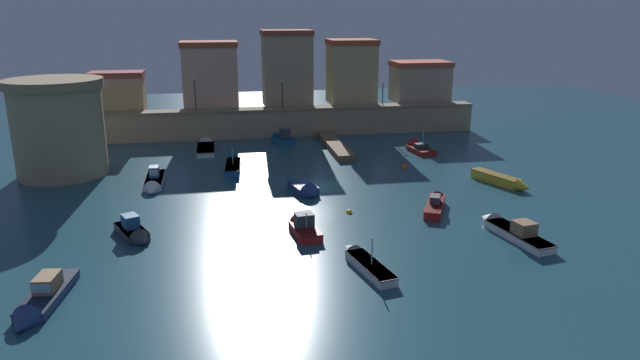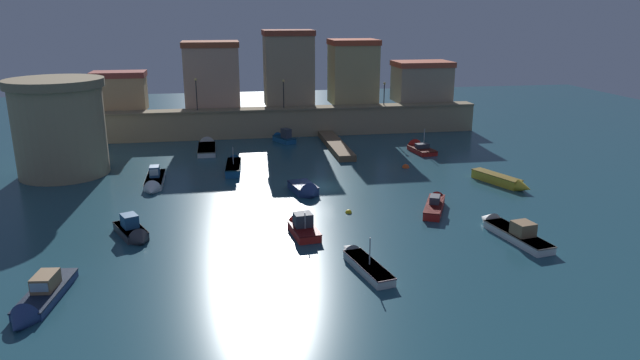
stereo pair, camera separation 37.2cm
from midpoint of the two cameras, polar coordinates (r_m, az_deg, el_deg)
ground_plane at (r=52.55m, az=0.20°, el=-0.71°), size 131.08×131.08×0.00m
quay_wall at (r=74.24m, az=-2.87°, el=5.77°), size 48.52×2.57×3.60m
old_town_backdrop at (r=77.16m, az=-2.40°, el=10.29°), size 46.53×5.58×9.64m
fortress_tower at (r=60.88m, az=-24.05°, el=4.79°), size 8.98×8.98×9.27m
pier_dock at (r=67.63m, az=1.69°, el=3.46°), size 1.89×13.44×0.70m
quay_lamp_0 at (r=73.11m, az=-11.92°, el=8.71°), size 0.32×0.32×3.89m
quay_lamp_1 at (r=73.52m, az=-3.46°, el=8.91°), size 0.32×0.32×3.53m
quay_lamp_2 at (r=76.09m, az=6.47°, el=8.83°), size 0.32×0.32×2.94m
moored_boat_0 at (r=43.49m, az=18.34°, el=-4.69°), size 2.72×7.46×1.93m
moored_boat_1 at (r=36.77m, az=4.39°, el=-7.96°), size 2.45×6.31×2.60m
moored_boat_2 at (r=42.91m, az=-17.62°, el=-4.87°), size 3.23×4.74×1.94m
moored_boat_3 at (r=67.24m, az=9.76°, el=3.13°), size 2.48×5.19×3.41m
moored_boat_4 at (r=71.00m, az=-3.57°, el=4.20°), size 3.02×4.35×2.06m
moored_boat_5 at (r=50.53m, az=-1.20°, el=-0.97°), size 2.58×4.37×1.73m
moored_boat_6 at (r=54.92m, az=-15.81°, el=-0.17°), size 1.66×7.02×1.98m
moored_boat_7 at (r=55.66m, az=17.68°, el=-0.04°), size 3.44×6.53×1.11m
moored_boat_8 at (r=68.06m, az=-10.89°, el=3.24°), size 1.94×7.05×1.80m
moored_boat_9 at (r=35.28m, az=-25.70°, el=-10.62°), size 2.44×6.90×1.88m
moored_boat_10 at (r=42.03m, az=-1.59°, el=-4.49°), size 2.13×4.66×2.27m
moored_boat_11 at (r=59.14m, az=-8.27°, el=1.48°), size 1.80×6.82×2.74m
moored_boat_12 at (r=47.87m, az=11.47°, el=-2.25°), size 3.84×6.15×1.52m
mooring_buoy_0 at (r=46.05m, az=3.05°, el=-3.23°), size 0.52×0.52×0.52m
mooring_buoy_1 at (r=59.76m, az=8.59°, el=1.21°), size 0.73×0.73×0.73m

